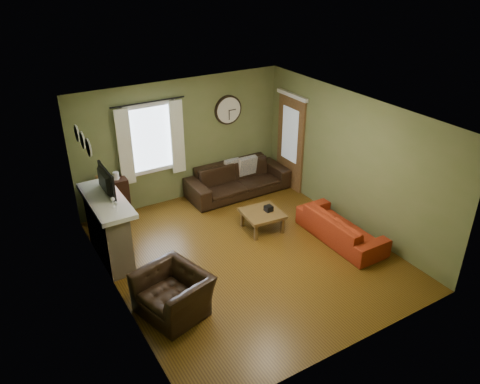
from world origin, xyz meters
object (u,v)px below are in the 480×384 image
sofa_brown (238,179)px  coffee_table (262,221)px  bookshelf (110,201)px  armchair (173,293)px  sofa_red (341,227)px

sofa_brown → coffee_table: bearing=-103.7°
bookshelf → armchair: size_ratio=0.87×
coffee_table → sofa_brown: bearing=76.3°
sofa_red → armchair: armchair is taller
sofa_red → bookshelf: bearing=50.6°
sofa_red → coffee_table: size_ratio=2.57×
sofa_red → coffee_table: bearing=45.4°
sofa_brown → coffee_table: sofa_brown is taller
coffee_table → armchair: bearing=-152.4°
sofa_brown → sofa_red: (0.68, -2.62, -0.06)m
bookshelf → sofa_red: size_ratio=0.48×
bookshelf → sofa_red: bearing=-39.4°
armchair → coffee_table: bearing=101.7°
bookshelf → coffee_table: (2.41, -1.81, -0.25)m
sofa_brown → sofa_red: bearing=-75.5°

